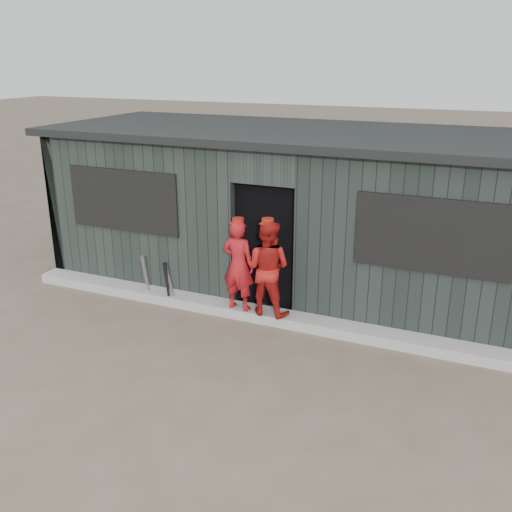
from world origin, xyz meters
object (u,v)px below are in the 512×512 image
at_px(player_grey_back, 277,265).
at_px(dugout, 296,209).
at_px(bat_left, 146,278).
at_px(player_red_left, 238,265).
at_px(bat_mid, 170,285).
at_px(bat_right, 167,284).
at_px(player_red_right, 267,268).

height_order(player_grey_back, dugout, dugout).
relative_size(bat_left, player_red_left, 0.58).
bearing_deg(player_grey_back, dugout, -105.48).
distance_m(player_red_left, player_grey_back, 0.76).
height_order(bat_mid, player_grey_back, player_grey_back).
relative_size(bat_left, bat_right, 1.05).
relative_size(bat_mid, player_red_left, 0.50).
distance_m(bat_mid, player_red_left, 1.27).
bearing_deg(dugout, bat_left, -136.38).
height_order(bat_left, player_red_left, player_red_left).
relative_size(bat_mid, dugout, 0.08).
bearing_deg(bat_left, bat_mid, -0.91).
bearing_deg(player_red_left, player_red_right, -172.90).
height_order(bat_left, player_red_right, player_red_right).
relative_size(bat_right, player_grey_back, 0.56).
distance_m(bat_mid, dugout, 2.48).
height_order(bat_left, bat_right, bat_left).
bearing_deg(player_red_left, bat_right, 7.94).
height_order(bat_mid, player_red_right, player_red_right).
bearing_deg(player_red_right, bat_left, 2.67).
xyz_separation_m(bat_right, player_red_right, (1.65, 0.09, 0.48)).
relative_size(player_red_right, player_grey_back, 1.05).
distance_m(bat_right, dugout, 2.51).
bearing_deg(bat_right, player_red_right, 3.29).
distance_m(player_red_right, player_grey_back, 0.67).
bearing_deg(player_red_right, bat_mid, 3.28).
relative_size(player_red_left, player_grey_back, 1.02).
bearing_deg(dugout, player_red_right, -83.65).
bearing_deg(bat_right, bat_mid, 53.16).
relative_size(bat_left, player_red_right, 0.56).
xyz_separation_m(bat_left, bat_right, (0.42, -0.05, -0.02)).
xyz_separation_m(bat_mid, bat_right, (-0.03, -0.04, 0.04)).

